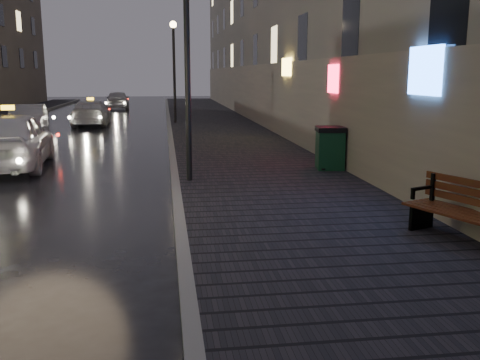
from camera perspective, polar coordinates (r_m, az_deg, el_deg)
The scene contains 12 objects.
ground at distance 7.67m, azimuth -17.33°, elevation -10.25°, with size 120.00×120.00×0.00m, color black.
sidewalk at distance 28.29m, azimuth -2.68°, elevation 5.87°, with size 4.60×58.00×0.15m, color black.
curb at distance 28.17m, azimuth -7.57°, elevation 5.76°, with size 0.20×58.00×0.15m, color slate.
building_near at distance 32.78m, azimuth 2.38°, elevation 17.86°, with size 1.80×50.00×13.00m, color #605B54.
lamp_near at distance 13.08m, azimuth -5.68°, elevation 14.49°, with size 0.36×0.36×5.28m.
lamp_far at distance 29.06m, azimuth -7.06°, elevation 12.68°, with size 0.36×0.36×5.28m.
bench at distance 9.12m, azimuth 22.86°, elevation -3.04°, with size 1.30×1.98×0.96m.
trash_bin at distance 14.92m, azimuth 9.58°, elevation 3.42°, with size 0.86×0.86×1.17m.
taxi_near at distance 17.00m, azimuth -23.29°, elevation 3.99°, with size 2.02×5.03×1.71m, color silver.
car_left_mid at distance 26.16m, azimuth -21.70°, elevation 5.97°, with size 1.44×4.13×1.36m, color gray.
taxi_mid at distance 29.96m, azimuth -15.60°, elevation 6.92°, with size 1.89×4.65×1.35m, color #BBBCC2.
car_far at distance 42.83m, azimuth -12.92°, elevation 8.30°, with size 1.70×4.22×1.44m, color #A9A9B1.
Camera 1 is at (1.28, -7.04, 2.75)m, focal length 40.00 mm.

